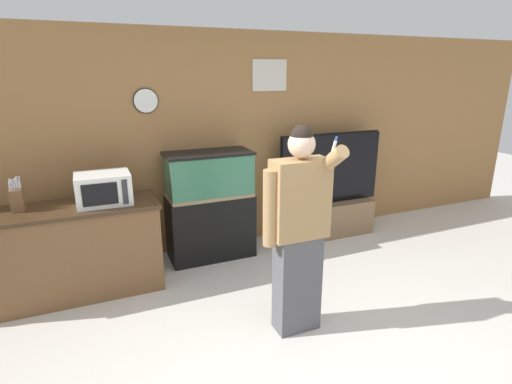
% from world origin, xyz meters
% --- Properties ---
extents(ground_plane, '(18.00, 18.00, 0.00)m').
position_xyz_m(ground_plane, '(0.00, 0.00, 0.00)').
color(ground_plane, beige).
extents(wall_back_paneled, '(10.00, 0.08, 2.60)m').
position_xyz_m(wall_back_paneled, '(-0.00, 2.48, 1.30)').
color(wall_back_paneled, olive).
rests_on(wall_back_paneled, ground_plane).
extents(counter_island, '(1.68, 0.61, 0.91)m').
position_xyz_m(counter_island, '(-1.70, 1.85, 0.46)').
color(counter_island, brown).
rests_on(counter_island, ground_plane).
extents(microwave, '(0.50, 0.40, 0.29)m').
position_xyz_m(microwave, '(-1.35, 1.84, 1.06)').
color(microwave, white).
rests_on(microwave, counter_island).
extents(knife_block, '(0.11, 0.11, 0.31)m').
position_xyz_m(knife_block, '(-2.09, 1.91, 1.02)').
color(knife_block, brown).
rests_on(knife_block, counter_island).
extents(aquarium_on_stand, '(0.98, 0.48, 1.27)m').
position_xyz_m(aquarium_on_stand, '(-0.21, 2.15, 0.63)').
color(aquarium_on_stand, black).
rests_on(aquarium_on_stand, ground_plane).
extents(tv_on_stand, '(1.47, 0.40, 1.38)m').
position_xyz_m(tv_on_stand, '(1.44, 2.16, 0.40)').
color(tv_on_stand, brown).
rests_on(tv_on_stand, ground_plane).
extents(person_standing, '(0.55, 0.42, 1.75)m').
position_xyz_m(person_standing, '(0.04, 0.50, 0.91)').
color(person_standing, '#515156').
rests_on(person_standing, ground_plane).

